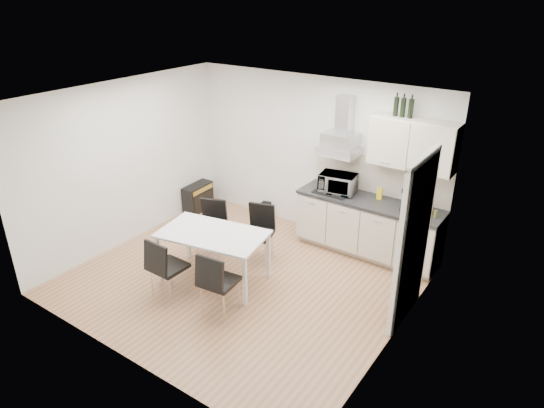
% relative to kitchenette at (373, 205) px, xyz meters
% --- Properties ---
extents(ground, '(4.50, 4.50, 0.00)m').
position_rel_kitchenette_xyz_m(ground, '(-1.19, -1.73, -0.83)').
color(ground, tan).
rests_on(ground, ground).
extents(wall_back, '(4.50, 0.10, 2.60)m').
position_rel_kitchenette_xyz_m(wall_back, '(-1.19, 0.27, 0.47)').
color(wall_back, white).
rests_on(wall_back, ground).
extents(wall_front, '(4.50, 0.10, 2.60)m').
position_rel_kitchenette_xyz_m(wall_front, '(-1.19, -3.73, 0.47)').
color(wall_front, white).
rests_on(wall_front, ground).
extents(wall_left, '(0.10, 4.00, 2.60)m').
position_rel_kitchenette_xyz_m(wall_left, '(-3.44, -1.73, 0.47)').
color(wall_left, white).
rests_on(wall_left, ground).
extents(wall_right, '(0.10, 4.00, 2.60)m').
position_rel_kitchenette_xyz_m(wall_right, '(1.06, -1.73, 0.47)').
color(wall_right, white).
rests_on(wall_right, ground).
extents(ceiling, '(4.50, 4.50, 0.00)m').
position_rel_kitchenette_xyz_m(ceiling, '(-1.19, -1.73, 1.77)').
color(ceiling, white).
rests_on(ceiling, wall_back).
extents(doorway, '(0.08, 1.04, 2.10)m').
position_rel_kitchenette_xyz_m(doorway, '(1.02, -1.18, 0.22)').
color(doorway, white).
rests_on(doorway, ground).
extents(kitchenette, '(2.22, 0.64, 2.52)m').
position_rel_kitchenette_xyz_m(kitchenette, '(0.00, 0.00, 0.00)').
color(kitchenette, beige).
rests_on(kitchenette, ground).
extents(dining_table, '(1.58, 1.08, 0.75)m').
position_rel_kitchenette_xyz_m(dining_table, '(-1.50, -1.94, -0.16)').
color(dining_table, white).
rests_on(dining_table, ground).
extents(chair_far_left, '(0.59, 0.63, 0.88)m').
position_rel_kitchenette_xyz_m(chair_far_left, '(-1.99, -1.44, -0.39)').
color(chair_far_left, black).
rests_on(chair_far_left, ground).
extents(chair_far_right, '(0.57, 0.61, 0.88)m').
position_rel_kitchenette_xyz_m(chair_far_right, '(-1.29, -1.17, -0.39)').
color(chair_far_right, black).
rests_on(chair_far_right, ground).
extents(chair_near_left, '(0.45, 0.51, 0.88)m').
position_rel_kitchenette_xyz_m(chair_near_left, '(-1.73, -2.58, -0.39)').
color(chair_near_left, black).
rests_on(chair_near_left, ground).
extents(chair_near_right, '(0.49, 0.54, 0.88)m').
position_rel_kitchenette_xyz_m(chair_near_right, '(-0.96, -2.46, -0.39)').
color(chair_near_right, black).
rests_on(chair_near_right, ground).
extents(guitar_amp, '(0.29, 0.62, 0.51)m').
position_rel_kitchenette_xyz_m(guitar_amp, '(-3.29, -0.33, -0.58)').
color(guitar_amp, black).
rests_on(guitar_amp, ground).
extents(floor_speaker, '(0.19, 0.17, 0.27)m').
position_rel_kitchenette_xyz_m(floor_speaker, '(-2.10, 0.17, -0.70)').
color(floor_speaker, black).
rests_on(floor_speaker, ground).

